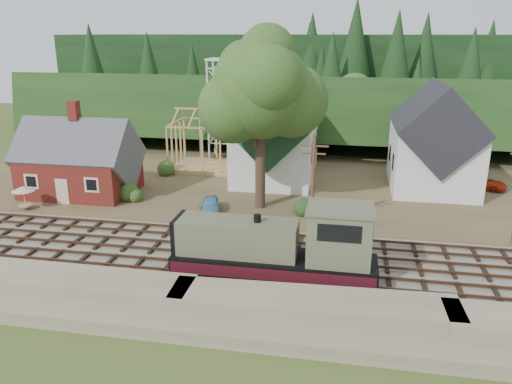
% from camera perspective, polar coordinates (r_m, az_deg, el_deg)
% --- Properties ---
extents(ground, '(140.00, 140.00, 0.00)m').
position_cam_1_polar(ground, '(36.78, -5.36, -7.08)').
color(ground, '#384C1E').
rests_on(ground, ground).
extents(embankment, '(64.00, 5.00, 1.60)m').
position_cam_1_polar(embankment, '(29.67, -9.91, -13.82)').
color(embankment, '#7F7259').
rests_on(embankment, ground).
extents(railroad_bed, '(64.00, 11.00, 0.16)m').
position_cam_1_polar(railroad_bed, '(36.74, -5.36, -6.96)').
color(railroad_bed, '#726B5B').
rests_on(railroad_bed, ground).
extents(village_flat, '(64.00, 26.00, 0.30)m').
position_cam_1_polar(village_flat, '(53.15, -0.14, 1.11)').
color(village_flat, brown).
rests_on(village_flat, ground).
extents(hillside, '(70.00, 28.96, 12.74)m').
position_cam_1_polar(hillside, '(76.20, 3.21, 6.11)').
color(hillside, '#1E3F19').
rests_on(hillside, ground).
extents(ridge, '(80.00, 20.00, 12.00)m').
position_cam_1_polar(ridge, '(91.83, 4.51, 8.09)').
color(ridge, black).
rests_on(ridge, ground).
extents(depot, '(10.80, 7.41, 9.00)m').
position_cam_1_polar(depot, '(51.44, -19.49, 3.04)').
color(depot, '#591814').
rests_on(depot, village_flat).
extents(church, '(8.40, 15.17, 13.00)m').
position_cam_1_polar(church, '(53.23, 2.32, 6.70)').
color(church, silver).
rests_on(church, village_flat).
extents(farmhouse, '(8.40, 10.80, 10.60)m').
position_cam_1_polar(farmhouse, '(52.82, 19.72, 5.23)').
color(farmhouse, silver).
rests_on(farmhouse, village_flat).
extents(timber_frame, '(8.20, 6.20, 6.99)m').
position_cam_1_polar(timber_frame, '(57.48, -5.32, 5.53)').
color(timber_frame, tan).
rests_on(timber_frame, village_flat).
extents(lattice_tower, '(3.20, 3.20, 12.12)m').
position_cam_1_polar(lattice_tower, '(62.21, -3.98, 12.80)').
color(lattice_tower, silver).
rests_on(lattice_tower, village_flat).
extents(big_tree, '(10.90, 8.40, 14.70)m').
position_cam_1_polar(big_tree, '(43.05, 0.76, 10.86)').
color(big_tree, '#38281E').
rests_on(big_tree, village_flat).
extents(telegraph_pole_near, '(2.20, 0.28, 8.00)m').
position_cam_1_polar(telegraph_pole_near, '(38.95, 6.52, 1.01)').
color(telegraph_pole_near, '#4C331E').
rests_on(telegraph_pole_near, ground).
extents(locomotive, '(12.92, 3.23, 5.14)m').
position_cam_1_polar(locomotive, '(32.10, 2.93, -6.45)').
color(locomotive, black).
rests_on(locomotive, railroad_bed).
extents(car_blue, '(2.54, 4.18, 1.33)m').
position_cam_1_polar(car_blue, '(43.87, -5.22, -1.51)').
color(car_blue, '#5DA0C8').
rests_on(car_blue, village_flat).
extents(car_green, '(3.99, 2.79, 1.25)m').
position_cam_1_polar(car_green, '(53.62, -23.72, 0.58)').
color(car_green, '#82A16F').
rests_on(car_green, village_flat).
extents(car_red, '(4.84, 3.77, 1.22)m').
position_cam_1_polar(car_red, '(55.47, 24.56, 0.99)').
color(car_red, red).
rests_on(car_red, village_flat).
extents(patio_set, '(1.95, 1.95, 2.17)m').
position_cam_1_polar(patio_set, '(48.62, -25.08, 0.23)').
color(patio_set, silver).
rests_on(patio_set, village_flat).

